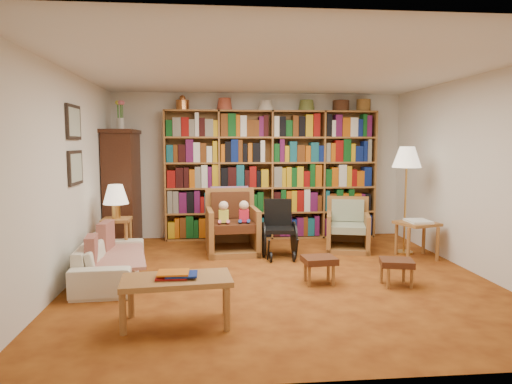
{
  "coord_description": "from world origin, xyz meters",
  "views": [
    {
      "loc": [
        -0.81,
        -5.45,
        1.65
      ],
      "look_at": [
        -0.23,
        0.6,
        1.0
      ],
      "focal_mm": 32.0,
      "sensor_mm": 36.0,
      "label": 1
    }
  ],
  "objects": [
    {
      "name": "floor_lamp",
      "position": [
        2.04,
        1.03,
        1.38
      ],
      "size": [
        0.42,
        0.42,
        1.6
      ],
      "color": "#C08D3D",
      "rests_on": "floor"
    },
    {
      "name": "cushion_right",
      "position": [
        -2.18,
        -0.25,
        0.45
      ],
      "size": [
        0.15,
        0.36,
        0.35
      ],
      "primitive_type": "cube",
      "rotation": [
        0.0,
        0.0,
        0.13
      ],
      "color": "maroon",
      "rests_on": "sofa"
    },
    {
      "name": "framed_pictures",
      "position": [
        -2.48,
        0.3,
        1.62
      ],
      "size": [
        0.03,
        0.52,
        0.97
      ],
      "color": "black",
      "rests_on": "wall_left"
    },
    {
      "name": "sofa",
      "position": [
        -2.05,
        0.1,
        0.24
      ],
      "size": [
        1.66,
        0.73,
        0.48
      ],
      "primitive_type": "imported",
      "rotation": [
        0.0,
        0.0,
        1.63
      ],
      "color": "beige",
      "rests_on": "floor"
    },
    {
      "name": "sofa_throw",
      "position": [
        -2.0,
        0.1,
        0.3
      ],
      "size": [
        0.91,
        1.39,
        0.04
      ],
      "primitive_type": "cube",
      "rotation": [
        0.0,
        0.0,
        0.19
      ],
      "color": "beige",
      "rests_on": "sofa"
    },
    {
      "name": "armchair_leather",
      "position": [
        -0.52,
        1.39,
        0.4
      ],
      "size": [
        0.82,
        0.87,
        0.97
      ],
      "color": "#95602E",
      "rests_on": "floor"
    },
    {
      "name": "bookshelf",
      "position": [
        0.2,
        2.33,
        1.17
      ],
      "size": [
        3.6,
        0.3,
        2.42
      ],
      "color": "#95602E",
      "rests_on": "floor"
    },
    {
      "name": "wall_front",
      "position": [
        0.0,
        -2.5,
        1.25
      ],
      "size": [
        5.0,
        0.0,
        5.0
      ],
      "primitive_type": "plane",
      "rotation": [
        -1.57,
        0.0,
        0.0
      ],
      "color": "silver",
      "rests_on": "floor"
    },
    {
      "name": "wall_left",
      "position": [
        -2.5,
        0.0,
        1.25
      ],
      "size": [
        0.0,
        5.0,
        5.0
      ],
      "primitive_type": "plane",
      "rotation": [
        1.57,
        0.0,
        1.57
      ],
      "color": "silver",
      "rests_on": "floor"
    },
    {
      "name": "wall_right",
      "position": [
        2.5,
        0.0,
        1.25
      ],
      "size": [
        0.0,
        5.0,
        5.0
      ],
      "primitive_type": "plane",
      "rotation": [
        1.57,
        0.0,
        -1.57
      ],
      "color": "silver",
      "rests_on": "floor"
    },
    {
      "name": "side_table_lamp",
      "position": [
        -2.15,
        0.97,
        0.44
      ],
      "size": [
        0.39,
        0.39,
        0.61
      ],
      "color": "#95602E",
      "rests_on": "floor"
    },
    {
      "name": "cushion_left",
      "position": [
        -2.18,
        0.45,
        0.45
      ],
      "size": [
        0.15,
        0.39,
        0.39
      ],
      "primitive_type": "cube",
      "rotation": [
        0.0,
        0.0,
        -0.07
      ],
      "color": "maroon",
      "rests_on": "sofa"
    },
    {
      "name": "ceiling",
      "position": [
        0.0,
        0.0,
        2.5
      ],
      "size": [
        5.0,
        5.0,
        0.0
      ],
      "primitive_type": "plane",
      "rotation": [
        3.14,
        0.0,
        0.0
      ],
      "color": "silver",
      "rests_on": "wall_back"
    },
    {
      "name": "table_lamp",
      "position": [
        -2.15,
        0.97,
        0.93
      ],
      "size": [
        0.35,
        0.35,
        0.47
      ],
      "color": "#C08D3D",
      "rests_on": "side_table_lamp"
    },
    {
      "name": "floor",
      "position": [
        0.0,
        0.0,
        0.0
      ],
      "size": [
        5.0,
        5.0,
        0.0
      ],
      "primitive_type": "plane",
      "color": "#9B5217",
      "rests_on": "ground"
    },
    {
      "name": "armchair_sage",
      "position": [
        1.25,
        1.38,
        0.31
      ],
      "size": [
        0.82,
        0.82,
        0.81
      ],
      "color": "#95602E",
      "rests_on": "floor"
    },
    {
      "name": "side_table_papers",
      "position": [
        2.1,
        0.76,
        0.44
      ],
      "size": [
        0.63,
        0.63,
        0.55
      ],
      "color": "#95602E",
      "rests_on": "floor"
    },
    {
      "name": "wall_back",
      "position": [
        0.0,
        2.5,
        1.25
      ],
      "size": [
        5.0,
        0.0,
        5.0
      ],
      "primitive_type": "plane",
      "rotation": [
        1.57,
        0.0,
        0.0
      ],
      "color": "silver",
      "rests_on": "floor"
    },
    {
      "name": "footstool_b",
      "position": [
        1.3,
        -0.48,
        0.25
      ],
      "size": [
        0.43,
        0.39,
        0.31
      ],
      "color": "#4C2514",
      "rests_on": "floor"
    },
    {
      "name": "coffee_table",
      "position": [
        -1.14,
        -1.37,
        0.38
      ],
      "size": [
        1.03,
        0.58,
        0.49
      ],
      "color": "#95602E",
      "rests_on": "floor"
    },
    {
      "name": "wheelchair",
      "position": [
        0.15,
        1.03,
        0.38
      ],
      "size": [
        0.48,
        0.67,
        0.83
      ],
      "color": "black",
      "rests_on": "floor"
    },
    {
      "name": "footstool_a",
      "position": [
        0.43,
        -0.3,
        0.26
      ],
      "size": [
        0.41,
        0.36,
        0.32
      ],
      "color": "#4C2514",
      "rests_on": "floor"
    },
    {
      "name": "curio_cabinet",
      "position": [
        -2.25,
        2.0,
        0.95
      ],
      "size": [
        0.5,
        0.95,
        2.4
      ],
      "color": "#351B0E",
      "rests_on": "floor"
    }
  ]
}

